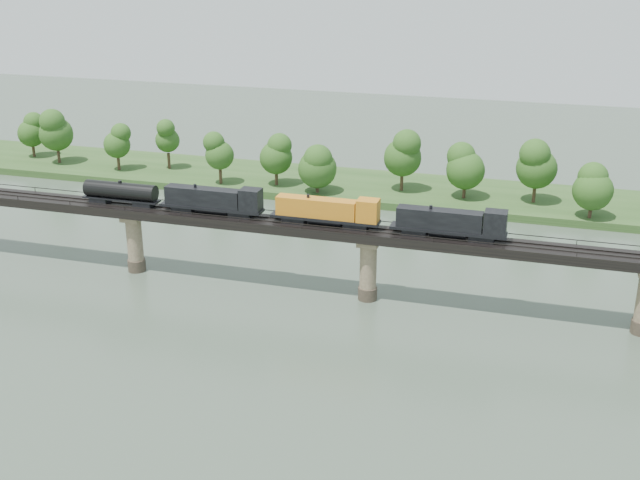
# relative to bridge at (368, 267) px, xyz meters

# --- Properties ---
(ground) EXTENTS (400.00, 400.00, 0.00)m
(ground) POSITION_rel_bridge_xyz_m (0.00, -30.00, -5.46)
(ground) COLOR #354336
(ground) RESTS_ON ground
(far_bank) EXTENTS (300.00, 24.00, 1.60)m
(far_bank) POSITION_rel_bridge_xyz_m (0.00, 55.00, -4.66)
(far_bank) COLOR #27451B
(far_bank) RESTS_ON ground
(bridge) EXTENTS (236.00, 30.00, 11.50)m
(bridge) POSITION_rel_bridge_xyz_m (0.00, 0.00, 0.00)
(bridge) COLOR #473A2D
(bridge) RESTS_ON ground
(bridge_superstructure) EXTENTS (220.00, 4.90, 0.75)m
(bridge_superstructure) POSITION_rel_bridge_xyz_m (0.00, 0.00, 6.33)
(bridge_superstructure) COLOR black
(bridge_superstructure) RESTS_ON bridge
(far_treeline) EXTENTS (289.06, 17.54, 13.60)m
(far_treeline) POSITION_rel_bridge_xyz_m (-8.21, 50.52, 3.37)
(far_treeline) COLOR #382619
(far_treeline) RESTS_ON far_bank
(freight_train) EXTENTS (68.79, 2.68, 4.73)m
(freight_train) POSITION_rel_bridge_xyz_m (-13.02, -0.00, 8.30)
(freight_train) COLOR black
(freight_train) RESTS_ON bridge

